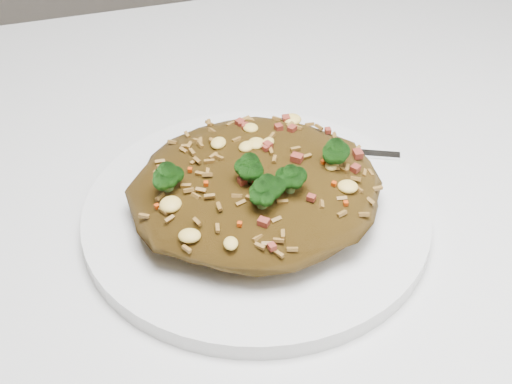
{
  "coord_description": "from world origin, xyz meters",
  "views": [
    {
      "loc": [
        -0.15,
        -0.39,
        1.12
      ],
      "look_at": [
        -0.03,
        0.0,
        0.78
      ],
      "focal_mm": 50.0,
      "sensor_mm": 36.0,
      "label": 1
    }
  ],
  "objects_px": {
    "dining_table": "(293,291)",
    "fork": "(312,150)",
    "plate": "(256,214)",
    "fried_rice": "(256,180)"
  },
  "relations": [
    {
      "from": "dining_table",
      "to": "fried_rice",
      "type": "relative_size",
      "value": 6.3
    },
    {
      "from": "plate",
      "to": "fork",
      "type": "xyz_separation_m",
      "value": [
        0.07,
        0.05,
        0.01
      ]
    },
    {
      "from": "dining_table",
      "to": "plate",
      "type": "height_order",
      "value": "plate"
    },
    {
      "from": "plate",
      "to": "fried_rice",
      "type": "distance_m",
      "value": 0.03
    },
    {
      "from": "dining_table",
      "to": "fork",
      "type": "relative_size",
      "value": 7.78
    },
    {
      "from": "fork",
      "to": "plate",
      "type": "bearing_deg",
      "value": -116.84
    },
    {
      "from": "plate",
      "to": "fried_rice",
      "type": "xyz_separation_m",
      "value": [
        -0.0,
        -0.0,
        0.03
      ]
    },
    {
      "from": "fried_rice",
      "to": "fork",
      "type": "bearing_deg",
      "value": 39.66
    },
    {
      "from": "dining_table",
      "to": "fork",
      "type": "height_order",
      "value": "fork"
    },
    {
      "from": "plate",
      "to": "fried_rice",
      "type": "height_order",
      "value": "fried_rice"
    }
  ]
}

